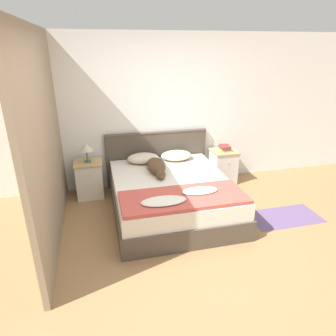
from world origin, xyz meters
The scene contains 14 objects.
ground_plane centered at (0.00, 0.00, 0.00)m, with size 16.00×16.00×0.00m, color #997047.
wall_back centered at (0.00, 2.13, 1.27)m, with size 9.00×0.06×2.55m.
wall_side_left centered at (-1.56, 1.05, 1.27)m, with size 0.06×3.10×2.55m.
bed centered at (0.04, 1.03, 0.26)m, with size 1.70×2.01×0.52m.
headboard centered at (0.04, 2.06, 0.51)m, with size 1.78×0.06×0.97m.
nightstand_left centered at (-1.14, 1.83, 0.30)m, with size 0.44×0.42×0.60m.
nightstand_right centered at (1.21, 1.83, 0.30)m, with size 0.44×0.42×0.60m.
pillow_left centered at (-0.25, 1.80, 0.60)m, with size 0.52×0.37×0.16m.
pillow_right centered at (0.32, 1.80, 0.60)m, with size 0.52×0.37×0.16m.
quilt centered at (0.02, 0.39, 0.55)m, with size 1.60×0.66×0.09m.
dog centered at (-0.11, 1.36, 0.61)m, with size 0.27×0.76×0.19m.
book_stack centered at (1.22, 1.84, 0.65)m, with size 0.18×0.23×0.10m.
table_lamp centered at (-1.14, 1.82, 0.84)m, with size 0.22×0.22×0.31m.
rug centered at (1.60, 0.46, 0.00)m, with size 1.04×0.55×0.00m.
Camera 1 is at (-0.95, -2.82, 2.32)m, focal length 32.00 mm.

